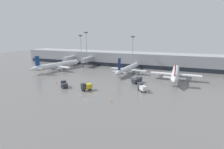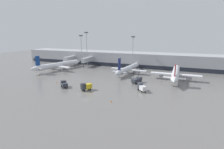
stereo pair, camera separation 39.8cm
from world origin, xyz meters
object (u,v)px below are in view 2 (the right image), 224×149
(service_truck_1, at_px, (86,86))
(traffic_cone_0, at_px, (57,82))
(parked_jet_2, at_px, (176,73))
(traffic_cone_1, at_px, (40,74))
(apron_light_mast_0, at_px, (133,43))
(parked_jet_1, at_px, (58,65))
(service_truck_0, at_px, (137,80))
(apron_light_mast_3, at_px, (87,40))
(parked_jet_0, at_px, (128,69))
(apron_light_mast_2, at_px, (81,42))
(traffic_cone_2, at_px, (111,101))
(service_truck_3, at_px, (142,87))
(service_truck_2, at_px, (64,84))

(service_truck_1, bearing_deg, traffic_cone_0, -72.46)
(parked_jet_2, relative_size, traffic_cone_1, 43.08)
(parked_jet_2, bearing_deg, apron_light_mast_0, 53.18)
(parked_jet_1, relative_size, service_truck_0, 6.17)
(apron_light_mast_3, bearing_deg, service_truck_1, -61.15)
(parked_jet_0, xyz_separation_m, service_truck_1, (-6.40, -34.68, -1.01))
(apron_light_mast_3, bearing_deg, apron_light_mast_2, 168.48)
(traffic_cone_1, xyz_separation_m, apron_light_mast_0, (41.14, 34.39, 15.13))
(parked_jet_1, relative_size, apron_light_mast_0, 1.82)
(traffic_cone_0, bearing_deg, parked_jet_1, 127.29)
(service_truck_0, relative_size, apron_light_mast_3, 0.26)
(parked_jet_2, relative_size, apron_light_mast_2, 1.68)
(parked_jet_0, relative_size, parked_jet_2, 0.98)
(traffic_cone_0, xyz_separation_m, traffic_cone_2, (30.62, -11.89, -0.08))
(service_truck_3, bearing_deg, parked_jet_1, 29.33)
(parked_jet_1, bearing_deg, parked_jet_2, -75.02)
(parked_jet_1, distance_m, service_truck_1, 44.51)
(service_truck_1, relative_size, traffic_cone_1, 5.53)
(parked_jet_2, relative_size, traffic_cone_2, 58.80)
(parked_jet_0, height_order, apron_light_mast_0, apron_light_mast_0)
(traffic_cone_1, bearing_deg, service_truck_2, -27.77)
(service_truck_1, distance_m, traffic_cone_0, 18.06)
(parked_jet_2, bearing_deg, service_truck_0, 126.65)
(traffic_cone_2, xyz_separation_m, apron_light_mast_0, (-7.96, 55.55, 15.24))
(traffic_cone_1, bearing_deg, apron_light_mast_0, 39.89)
(traffic_cone_0, distance_m, traffic_cone_1, 20.68)
(parked_jet_1, relative_size, traffic_cone_1, 45.51)
(parked_jet_0, xyz_separation_m, apron_light_mast_3, (-32.01, 11.81, 14.59))
(service_truck_0, xyz_separation_m, service_truck_2, (-25.97, -16.96, -0.01))
(service_truck_1, bearing_deg, service_truck_0, 170.28)
(apron_light_mast_0, bearing_deg, traffic_cone_2, -81.84)
(service_truck_0, bearing_deg, traffic_cone_1, 117.73)
(service_truck_1, bearing_deg, parked_jet_2, 165.00)
(parked_jet_1, xyz_separation_m, service_truck_1, (34.93, -27.55, -1.51))
(traffic_cone_0, bearing_deg, parked_jet_2, 26.51)
(service_truck_3, height_order, apron_light_mast_2, apron_light_mast_2)
(traffic_cone_1, bearing_deg, service_truck_3, -7.04)
(parked_jet_0, distance_m, apron_light_mast_2, 41.08)
(apron_light_mast_3, bearing_deg, parked_jet_2, -17.42)
(parked_jet_2, distance_m, service_truck_2, 50.21)
(service_truck_1, bearing_deg, apron_light_mast_0, -153.99)
(traffic_cone_2, distance_m, apron_light_mast_2, 71.68)
(parked_jet_0, relative_size, traffic_cone_0, 44.72)
(service_truck_1, height_order, apron_light_mast_3, apron_light_mast_3)
(service_truck_2, xyz_separation_m, traffic_cone_1, (-25.52, 13.44, -1.00))
(traffic_cone_2, bearing_deg, service_truck_2, 161.86)
(parked_jet_0, bearing_deg, traffic_cone_0, 147.72)
(service_truck_1, bearing_deg, traffic_cone_1, -78.87)
(service_truck_2, xyz_separation_m, apron_light_mast_0, (15.62, 47.83, 14.13))
(traffic_cone_0, bearing_deg, service_truck_0, 21.18)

